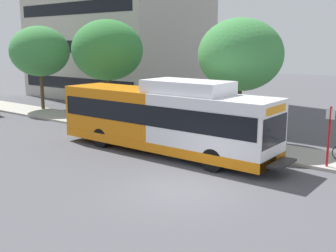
{
  "coord_description": "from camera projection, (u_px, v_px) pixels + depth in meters",
  "views": [
    {
      "loc": [
        -11.63,
        -8.39,
        5.3
      ],
      "look_at": [
        2.87,
        2.85,
        1.6
      ],
      "focal_mm": 43.65,
      "sensor_mm": 36.0,
      "label": 1
    }
  ],
  "objects": [
    {
      "name": "street_tree_near_stop",
      "position": [
        240.0,
        55.0,
        21.28
      ],
      "size": [
        4.45,
        4.45,
        6.5
      ],
      "color": "#4C3823",
      "rests_on": "sidewalk_curb"
    },
    {
      "name": "ground_plane",
      "position": [
        49.0,
        155.0,
        19.9
      ],
      "size": [
        120.0,
        120.0,
        0.0
      ],
      "primitive_type": "plane",
      "color": "#4C4C51"
    },
    {
      "name": "sidewalk_curb",
      "position": [
        169.0,
        134.0,
        24.11
      ],
      "size": [
        3.0,
        56.0,
        0.14
      ],
      "primitive_type": "cube",
      "color": "#A8A399",
      "rests_on": "ground"
    },
    {
      "name": "bus_stop_sign_pole",
      "position": [
        329.0,
        132.0,
        17.21
      ],
      "size": [
        0.1,
        0.36,
        2.6
      ],
      "color": "red",
      "rests_on": "sidewalk_curb"
    },
    {
      "name": "street_tree_mid_block",
      "position": [
        107.0,
        50.0,
        27.3
      ],
      "size": [
        4.76,
        4.76,
        6.77
      ],
      "color": "#4C3823",
      "rests_on": "sidewalk_curb"
    },
    {
      "name": "street_tree_far_block",
      "position": [
        40.0,
        51.0,
        32.26
      ],
      "size": [
        4.64,
        4.64,
        6.56
      ],
      "color": "#4C3823",
      "rests_on": "sidewalk_curb"
    },
    {
      "name": "lattice_comm_tower",
      "position": [
        26.0,
        26.0,
        50.81
      ],
      "size": [
        1.1,
        1.1,
        23.14
      ],
      "color": "#B7B7BC",
      "rests_on": "ground"
    },
    {
      "name": "transit_bus",
      "position": [
        164.0,
        119.0,
        19.92
      ],
      "size": [
        2.58,
        12.25,
        3.65
      ],
      "color": "white",
      "rests_on": "ground"
    }
  ]
}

